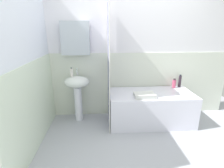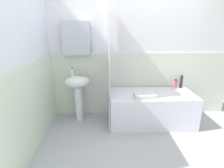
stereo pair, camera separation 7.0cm
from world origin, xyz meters
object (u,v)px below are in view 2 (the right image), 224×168
object	(u,v)px
bathtub	(151,108)
towel_folded	(145,96)
lotion_bottle	(181,82)
soap_dispenser	(72,72)
sink	(78,88)
shampoo_bottle	(175,84)

from	to	relation	value
bathtub	towel_folded	distance (m)	0.40
lotion_bottle	soap_dispenser	bearing A→B (deg)	-175.63
sink	shampoo_bottle	bearing A→B (deg)	3.14
sink	shampoo_bottle	xyz separation A→B (m)	(1.79, 0.10, 0.03)
bathtub	lotion_bottle	distance (m)	0.79
sink	bathtub	world-z (taller)	sink
sink	lotion_bottle	bearing A→B (deg)	4.02
soap_dispenser	sink	bearing A→B (deg)	12.88
lotion_bottle	shampoo_bottle	world-z (taller)	lotion_bottle
bathtub	sink	bearing A→B (deg)	173.01
sink	lotion_bottle	world-z (taller)	sink
soap_dispenser	bathtub	distance (m)	1.51
shampoo_bottle	towel_folded	size ratio (longest dim) A/B	0.52
lotion_bottle	towel_folded	bearing A→B (deg)	-148.76
lotion_bottle	towel_folded	distance (m)	0.93
bathtub	towel_folded	world-z (taller)	towel_folded
soap_dispenser	towel_folded	bearing A→B (deg)	-15.40
bathtub	lotion_bottle	xyz separation A→B (m)	(0.62, 0.29, 0.39)
shampoo_bottle	soap_dispenser	bearing A→B (deg)	-176.45
soap_dispenser	lotion_bottle	size ratio (longest dim) A/B	0.70
towel_folded	soap_dispenser	bearing A→B (deg)	164.60
soap_dispenser	towel_folded	distance (m)	1.28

